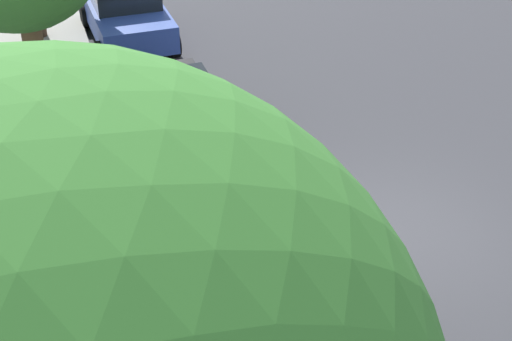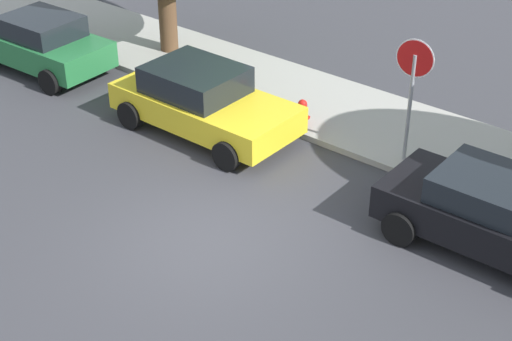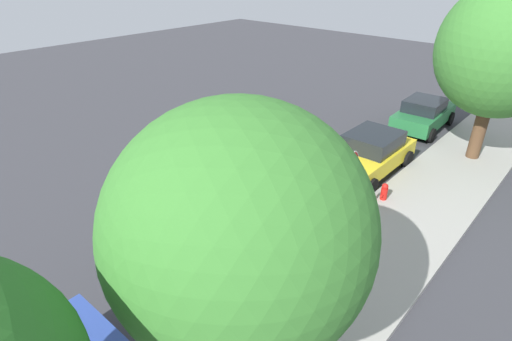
{
  "view_description": "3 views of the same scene",
  "coord_description": "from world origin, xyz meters",
  "px_view_note": "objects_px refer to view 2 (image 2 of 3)",
  "views": [
    {
      "loc": [
        -9.79,
        5.57,
        8.2
      ],
      "look_at": [
        1.13,
        2.18,
        0.97
      ],
      "focal_mm": 55.0,
      "sensor_mm": 36.0,
      "label": 1
    },
    {
      "loc": [
        7.89,
        -8.29,
        8.42
      ],
      "look_at": [
        -0.03,
        1.47,
        0.75
      ],
      "focal_mm": 55.0,
      "sensor_mm": 36.0,
      "label": 2
    },
    {
      "loc": [
        9.89,
        8.84,
        7.15
      ],
      "look_at": [
        1.66,
        1.41,
        1.21
      ],
      "focal_mm": 28.0,
      "sensor_mm": 36.0,
      "label": 3
    }
  ],
  "objects_px": {
    "parked_car_yellow": "(203,100)",
    "parked_car_green": "(40,42)",
    "stop_sign": "(413,81)",
    "fire_hydrant": "(302,114)",
    "parked_car_black": "(495,214)"
  },
  "relations": [
    {
      "from": "parked_car_yellow",
      "to": "stop_sign",
      "type": "bearing_deg",
      "value": 19.74
    },
    {
      "from": "stop_sign",
      "to": "parked_car_black",
      "type": "height_order",
      "value": "stop_sign"
    },
    {
      "from": "parked_car_yellow",
      "to": "parked_car_green",
      "type": "xyz_separation_m",
      "value": [
        -5.51,
        -0.15,
        -0.0
      ]
    },
    {
      "from": "stop_sign",
      "to": "parked_car_green",
      "type": "distance_m",
      "value": 9.96
    },
    {
      "from": "parked_car_black",
      "to": "stop_sign",
      "type": "bearing_deg",
      "value": 149.28
    },
    {
      "from": "stop_sign",
      "to": "parked_car_black",
      "type": "bearing_deg",
      "value": -30.72
    },
    {
      "from": "stop_sign",
      "to": "parked_car_green",
      "type": "bearing_deg",
      "value": -170.26
    },
    {
      "from": "stop_sign",
      "to": "fire_hydrant",
      "type": "height_order",
      "value": "stop_sign"
    },
    {
      "from": "stop_sign",
      "to": "fire_hydrant",
      "type": "distance_m",
      "value": 3.02
    },
    {
      "from": "parked_car_yellow",
      "to": "parked_car_green",
      "type": "height_order",
      "value": "parked_car_yellow"
    },
    {
      "from": "stop_sign",
      "to": "parked_car_yellow",
      "type": "height_order",
      "value": "stop_sign"
    },
    {
      "from": "parked_car_black",
      "to": "fire_hydrant",
      "type": "height_order",
      "value": "parked_car_black"
    },
    {
      "from": "stop_sign",
      "to": "parked_car_green",
      "type": "relative_size",
      "value": 0.7
    },
    {
      "from": "fire_hydrant",
      "to": "parked_car_green",
      "type": "bearing_deg",
      "value": -167.25
    },
    {
      "from": "fire_hydrant",
      "to": "stop_sign",
      "type": "bearing_deg",
      "value": 1.14
    }
  ]
}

